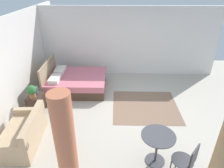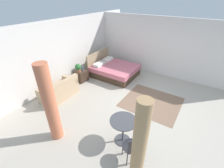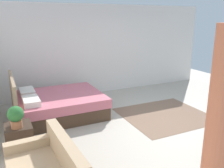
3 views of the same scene
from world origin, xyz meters
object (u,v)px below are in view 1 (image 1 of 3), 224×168
nightstand (36,102)px  cafe_chair_near_window (188,160)px  vase (37,90)px  potted_plant (32,91)px  balcony_table (157,143)px  bed (76,82)px  couch (24,134)px

nightstand → cafe_chair_near_window: (-2.27, -3.69, 0.28)m
vase → potted_plant: bearing=169.2°
balcony_table → cafe_chair_near_window: 0.64m
nightstand → balcony_table: (-1.85, -3.21, 0.27)m
vase → bed: bearing=-38.2°
bed → potted_plant: bed is taller
couch → cafe_chair_near_window: size_ratio=1.64×
bed → potted_plant: 1.72m
nightstand → bed: bearing=-36.1°
vase → cafe_chair_near_window: bearing=-123.1°
bed → balcony_table: 3.87m
bed → nightstand: (-1.27, 0.93, -0.04)m
balcony_table → cafe_chair_near_window: (-0.41, -0.48, 0.02)m
balcony_table → cafe_chair_near_window: size_ratio=0.83×
couch → vase: couch is taller
bed → vase: (-1.15, 0.91, 0.30)m
nightstand → cafe_chair_near_window: 4.34m
cafe_chair_near_window → vase: bearing=56.9°
potted_plant → cafe_chair_near_window: size_ratio=0.43×
balcony_table → potted_plant: bearing=61.5°
nightstand → balcony_table: balcony_table is taller
balcony_table → nightstand: bearing=60.0°
bed → balcony_table: bearing=-143.9°
bed → nightstand: bed is taller
potted_plant → balcony_table: bearing=-118.5°
nightstand → cafe_chair_near_window: bearing=-121.6°
potted_plant → vase: bearing=-10.8°
potted_plant → nightstand: bearing=-10.7°
couch → cafe_chair_near_window: cafe_chair_near_window is taller
couch → potted_plant: (1.28, 0.22, 0.41)m
vase → balcony_table: balcony_table is taller
potted_plant → couch: bearing=-170.1°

